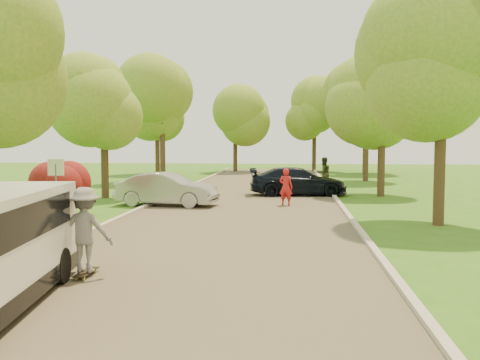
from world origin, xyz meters
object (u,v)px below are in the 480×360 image
at_px(dark_sedan, 298,181).
at_px(skateboarder, 85,230).
at_px(person_olive, 324,173).
at_px(silver_sedan, 167,189).
at_px(longboard, 86,272).
at_px(street_sign, 56,177).
at_px(person_striped, 286,187).

height_order(dark_sedan, skateboarder, skateboarder).
distance_m(dark_sedan, skateboarder, 17.23).
relative_size(skateboarder, person_olive, 0.95).
height_order(silver_sedan, longboard, silver_sedan).
relative_size(street_sign, dark_sedan, 0.45).
relative_size(street_sign, person_striped, 1.36).
bearing_deg(street_sign, skateboarder, -61.30).
xyz_separation_m(silver_sedan, skateboarder, (1.10, -11.76, 0.27)).
bearing_deg(silver_sedan, street_sign, 161.62).
distance_m(longboard, person_striped, 12.95).
xyz_separation_m(skateboarder, person_striped, (3.95, 12.31, -0.18)).
relative_size(longboard, person_olive, 0.49).
height_order(street_sign, silver_sedan, street_sign).
bearing_deg(silver_sedan, dark_sedan, -41.72).
distance_m(street_sign, person_striped, 9.51).
bearing_deg(skateboarder, person_olive, -106.82).
bearing_deg(person_olive, skateboarder, 46.44).
bearing_deg(person_striped, skateboarder, 89.36).
bearing_deg(skateboarder, dark_sedan, -105.51).
xyz_separation_m(dark_sedan, person_striped, (-0.56, -4.31, 0.09)).
relative_size(person_striped, person_olive, 0.88).
distance_m(silver_sedan, skateboarder, 11.82).
bearing_deg(dark_sedan, skateboarder, 159.18).
height_order(silver_sedan, person_olive, person_olive).
height_order(street_sign, dark_sedan, street_sign).
distance_m(person_striped, person_olive, 8.27).
bearing_deg(street_sign, silver_sedan, 64.31).
bearing_deg(longboard, skateboarder, 44.65).
height_order(street_sign, person_striped, street_sign).
distance_m(skateboarder, person_striped, 12.93).
distance_m(silver_sedan, longboard, 11.83).
bearing_deg(person_olive, person_striped, 48.48).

